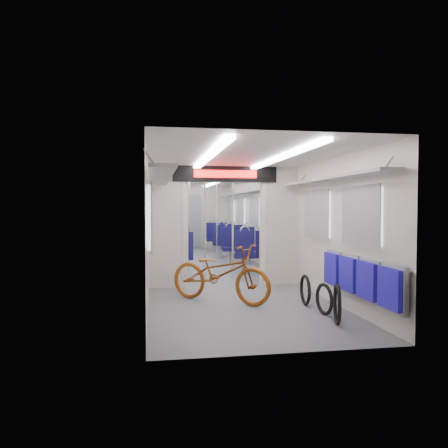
% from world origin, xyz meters
% --- Properties ---
extents(carriage, '(12.00, 12.02, 2.31)m').
position_xyz_m(carriage, '(0.00, -0.27, 1.50)').
color(carriage, '#515456').
rests_on(carriage, ground).
extents(bicycle, '(1.77, 1.61, 0.94)m').
position_xyz_m(bicycle, '(-0.32, -3.47, 0.47)').
color(bicycle, brown).
rests_on(bicycle, ground).
extents(flip_bench, '(0.12, 2.14, 0.56)m').
position_xyz_m(flip_bench, '(1.35, -4.87, 0.58)').
color(flip_bench, gray).
rests_on(flip_bench, carriage).
extents(bike_hoop_a, '(0.20, 0.52, 0.53)m').
position_xyz_m(bike_hoop_a, '(0.97, -5.03, 0.24)').
color(bike_hoop_a, black).
rests_on(bike_hoop_a, ground).
extents(bike_hoop_b, '(0.10, 0.46, 0.45)m').
position_xyz_m(bike_hoop_b, '(1.00, -4.54, 0.20)').
color(bike_hoop_b, black).
rests_on(bike_hoop_b, ground).
extents(bike_hoop_c, '(0.08, 0.48, 0.48)m').
position_xyz_m(bike_hoop_c, '(0.96, -3.89, 0.21)').
color(bike_hoop_c, black).
rests_on(bike_hoop_c, ground).
extents(seat_bay_near_left, '(0.90, 2.02, 1.08)m').
position_xyz_m(seat_bay_near_left, '(-0.93, 0.28, 0.54)').
color(seat_bay_near_left, '#100D3C').
rests_on(seat_bay_near_left, ground).
extents(seat_bay_near_right, '(0.91, 2.06, 1.10)m').
position_xyz_m(seat_bay_near_right, '(0.93, 0.36, 0.54)').
color(seat_bay_near_right, '#100D3C').
rests_on(seat_bay_near_right, ground).
extents(seat_bay_far_left, '(0.94, 2.22, 1.15)m').
position_xyz_m(seat_bay_far_left, '(-0.93, 3.45, 0.56)').
color(seat_bay_far_left, '#100D3C').
rests_on(seat_bay_far_left, ground).
extents(seat_bay_far_right, '(0.91, 2.07, 1.10)m').
position_xyz_m(seat_bay_far_right, '(0.93, 3.73, 0.54)').
color(seat_bay_far_right, '#100D3C').
rests_on(seat_bay_far_right, ground).
extents(stanchion_near_left, '(0.04, 0.04, 2.30)m').
position_xyz_m(stanchion_near_left, '(-0.32, -1.46, 1.15)').
color(stanchion_near_left, silver).
rests_on(stanchion_near_left, ground).
extents(stanchion_near_right, '(0.04, 0.04, 2.30)m').
position_xyz_m(stanchion_near_right, '(0.31, -1.21, 1.15)').
color(stanchion_near_right, silver).
rests_on(stanchion_near_right, ground).
extents(stanchion_far_left, '(0.04, 0.04, 2.30)m').
position_xyz_m(stanchion_far_left, '(-0.38, 1.64, 1.15)').
color(stanchion_far_left, silver).
rests_on(stanchion_far_left, ground).
extents(stanchion_far_right, '(0.04, 0.04, 2.30)m').
position_xyz_m(stanchion_far_right, '(0.40, 1.71, 1.15)').
color(stanchion_far_right, silver).
rests_on(stanchion_far_right, ground).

